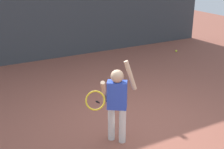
# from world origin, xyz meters

# --- Properties ---
(ground_plane) EXTENTS (20.00, 20.00, 0.00)m
(ground_plane) POSITION_xyz_m (0.00, 0.00, 0.00)
(ground_plane) COLOR brown
(tennis_player) EXTENTS (0.89, 0.52, 1.35)m
(tennis_player) POSITION_xyz_m (-0.60, -0.21, 0.73)
(tennis_player) COLOR silver
(tennis_player) RESTS_ON ground
(tennis_ball_5) EXTENTS (0.07, 0.07, 0.07)m
(tennis_ball_5) POSITION_xyz_m (3.52, 3.31, 0.03)
(tennis_ball_5) COLOR #CCE033
(tennis_ball_5) RESTS_ON ground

